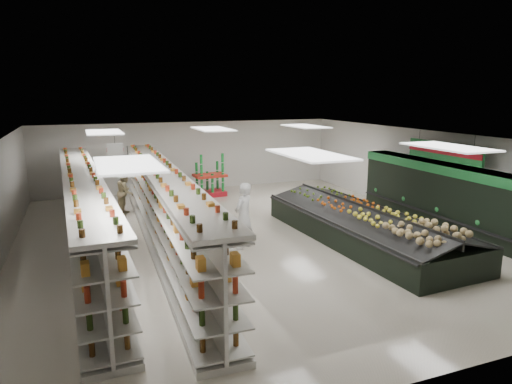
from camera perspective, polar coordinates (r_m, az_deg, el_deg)
name	(u,v)px	position (r m, az deg, el deg)	size (l,w,h in m)	color
floor	(249,237)	(14.68, -0.87, -5.65)	(16.00, 16.00, 0.00)	beige
ceiling	(249,137)	(14.03, -0.91, 6.88)	(14.00, 16.00, 0.02)	white
wall_back	(190,156)	(21.84, -8.22, 4.47)	(14.00, 0.02, 3.20)	silver
wall_front	(430,288)	(7.62, 20.96, -11.11)	(14.00, 0.02, 3.20)	silver
wall_right	(427,174)	(17.90, 20.64, 2.10)	(0.02, 16.00, 3.20)	silver
produce_wall_case	(447,193)	(16.58, 22.75, -0.10)	(0.93, 8.00, 2.20)	black
aisle_sign_near	(129,169)	(11.29, -15.64, 2.81)	(0.52, 0.06, 0.75)	white
aisle_sign_far	(115,150)	(15.24, -17.19, 5.07)	(0.52, 0.06, 0.75)	white
hortifruti_banner	(444,151)	(16.16, 22.43, 4.71)	(0.12, 3.20, 0.95)	#1F7635
gondola_left	(85,216)	(14.01, -20.65, -2.85)	(1.51, 13.28, 2.30)	beige
gondola_center	(163,212)	(13.75, -11.50, -2.48)	(1.40, 13.54, 2.34)	beige
produce_island	(363,225)	(14.56, 13.25, -4.00)	(3.14, 7.79, 1.15)	black
soda_endcap	(210,177)	(20.41, -5.80, 1.86)	(1.45, 1.05, 1.76)	#AF141F
shopper_main	(244,216)	(13.40, -1.57, -3.00)	(0.72, 0.47, 1.98)	silver
shopper_background	(125,192)	(17.96, -16.01, 0.01)	(0.83, 0.51, 1.70)	#A38164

